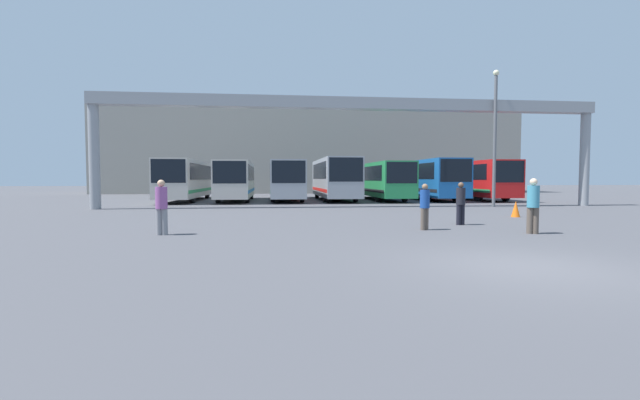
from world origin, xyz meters
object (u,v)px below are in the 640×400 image
at_px(bus_slot_2, 286,178).
at_px(pedestrian_near_center, 461,202).
at_px(pedestrian_far_center, 162,206).
at_px(pedestrian_near_left, 425,205).
at_px(bus_slot_1, 236,179).
at_px(bus_slot_5, 427,177).
at_px(bus_slot_3, 335,177).
at_px(bus_slot_4, 380,179).
at_px(pedestrian_mid_right, 533,204).
at_px(lamp_post, 495,133).
at_px(bus_slot_6, 475,178).
at_px(bus_slot_0, 187,178).
at_px(traffic_cone, 516,209).

height_order(bus_slot_2, pedestrian_near_center, bus_slot_2).
distance_m(pedestrian_far_center, pedestrian_near_left, 8.73).
height_order(pedestrian_near_center, pedestrian_near_left, pedestrian_near_center).
bearing_deg(bus_slot_2, pedestrian_near_center, -72.73).
bearing_deg(pedestrian_near_center, bus_slot_2, 98.43).
height_order(bus_slot_1, bus_slot_5, bus_slot_5).
bearing_deg(pedestrian_far_center, bus_slot_3, -112.59).
relative_size(bus_slot_4, pedestrian_mid_right, 6.81).
relative_size(pedestrian_far_center, pedestrian_near_left, 1.09).
bearing_deg(pedestrian_mid_right, bus_slot_5, 100.14).
bearing_deg(lamp_post, pedestrian_near_left, -127.53).
bearing_deg(bus_slot_6, bus_slot_0, 177.69).
bearing_deg(bus_slot_2, bus_slot_4, 0.93).
bearing_deg(pedestrian_near_center, bus_slot_4, 75.69).
xyz_separation_m(bus_slot_5, traffic_cone, (-1.85, -16.56, -1.52)).
height_order(bus_slot_4, pedestrian_mid_right, bus_slot_4).
height_order(bus_slot_6, pedestrian_near_center, bus_slot_6).
bearing_deg(bus_slot_2, bus_slot_3, -5.69).
distance_m(bus_slot_2, bus_slot_6, 15.94).
distance_m(bus_slot_1, lamp_post, 19.23).
height_order(bus_slot_2, bus_slot_4, bus_slot_2).
relative_size(bus_slot_3, pedestrian_far_center, 6.38).
distance_m(bus_slot_1, bus_slot_5, 15.94).
bearing_deg(bus_slot_5, pedestrian_far_center, -127.87).
bearing_deg(bus_slot_0, bus_slot_2, -2.07).
height_order(bus_slot_6, pedestrian_near_left, bus_slot_6).
bearing_deg(traffic_cone, lamp_post, 69.02).
height_order(bus_slot_6, lamp_post, lamp_post).
bearing_deg(bus_slot_3, lamp_post, -47.11).
bearing_deg(pedestrian_mid_right, pedestrian_far_center, -162.85).
height_order(bus_slot_3, traffic_cone, bus_slot_3).
xyz_separation_m(bus_slot_6, pedestrian_near_left, (-11.78, -20.27, -0.98)).
bearing_deg(bus_slot_5, bus_slot_3, -177.56).
relative_size(bus_slot_0, pedestrian_far_center, 7.16).
distance_m(bus_slot_2, pedestrian_near_left, 21.37).
relative_size(bus_slot_2, pedestrian_mid_right, 6.67).
relative_size(pedestrian_far_center, traffic_cone, 2.34).
bearing_deg(bus_slot_3, bus_slot_1, -178.03).
height_order(bus_slot_1, traffic_cone, bus_slot_1).
bearing_deg(bus_slot_3, bus_slot_2, 174.31).
height_order(bus_slot_2, bus_slot_6, bus_slot_6).
bearing_deg(lamp_post, bus_slot_1, 151.34).
bearing_deg(bus_slot_2, lamp_post, -37.61).
bearing_deg(bus_slot_4, pedestrian_near_center, -95.47).
bearing_deg(bus_slot_3, pedestrian_far_center, -112.28).
xyz_separation_m(pedestrian_far_center, lamp_post, (17.29, 11.52, 3.69)).
distance_m(bus_slot_3, bus_slot_6, 11.95).
xyz_separation_m(bus_slot_3, pedestrian_near_left, (0.16, -20.55, -1.07)).
relative_size(bus_slot_0, pedestrian_near_left, 7.81).
height_order(bus_slot_3, pedestrian_far_center, bus_slot_3).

